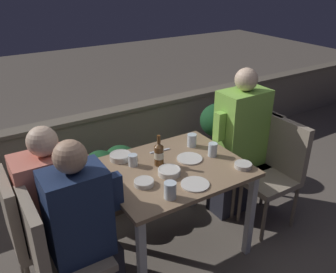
% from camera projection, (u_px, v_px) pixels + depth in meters
% --- Properties ---
extents(ground_plane, '(16.00, 16.00, 0.00)m').
position_uv_depth(ground_plane, '(172.00, 246.00, 2.92)').
color(ground_plane, '#665B51').
extents(parapet_wall, '(9.00, 0.18, 0.68)m').
position_uv_depth(parapet_wall, '(100.00, 141.00, 3.89)').
color(parapet_wall, gray).
rests_on(parapet_wall, ground_plane).
extents(dining_table, '(1.03, 0.84, 0.75)m').
position_uv_depth(dining_table, '(172.00, 178.00, 2.63)').
color(dining_table, '#937556').
rests_on(dining_table, ground_plane).
extents(planter_hedge, '(0.73, 0.47, 0.57)m').
position_uv_depth(planter_hedge, '(104.00, 178.00, 3.25)').
color(planter_hedge, brown).
rests_on(planter_hedge, ground_plane).
extents(chair_left_near, '(0.43, 0.43, 0.94)m').
position_uv_depth(chair_left_near, '(54.00, 251.00, 2.09)').
color(chair_left_near, gray).
rests_on(chair_left_near, ground_plane).
extents(person_navy_jumper, '(0.47, 0.26, 1.24)m').
position_uv_depth(person_navy_jumper, '(85.00, 229.00, 2.16)').
color(person_navy_jumper, '#282833').
rests_on(person_navy_jumper, ground_plane).
extents(chair_left_far, '(0.43, 0.43, 0.94)m').
position_uv_depth(chair_left_far, '(29.00, 225.00, 2.31)').
color(chair_left_far, gray).
rests_on(chair_left_far, ground_plane).
extents(person_coral_top, '(0.50, 0.26, 1.22)m').
position_uv_depth(person_coral_top, '(59.00, 208.00, 2.38)').
color(person_coral_top, '#282833').
rests_on(person_coral_top, ground_plane).
extents(chair_right_near, '(0.43, 0.43, 0.94)m').
position_uv_depth(chair_right_near, '(277.00, 164.00, 3.01)').
color(chair_right_near, gray).
rests_on(chair_right_near, ground_plane).
extents(chair_right_far, '(0.43, 0.43, 0.94)m').
position_uv_depth(chair_right_far, '(253.00, 149.00, 3.25)').
color(chair_right_far, gray).
rests_on(chair_right_far, ground_plane).
extents(person_green_blouse, '(0.50, 0.26, 1.34)m').
position_uv_depth(person_green_blouse, '(237.00, 143.00, 3.10)').
color(person_green_blouse, '#282833').
rests_on(person_green_blouse, ground_plane).
extents(beer_bottle, '(0.07, 0.07, 0.24)m').
position_uv_depth(beer_bottle, '(159.00, 154.00, 2.58)').
color(beer_bottle, brown).
rests_on(beer_bottle, dining_table).
extents(plate_0, '(0.19, 0.19, 0.01)m').
position_uv_depth(plate_0, '(195.00, 184.00, 2.37)').
color(plate_0, silver).
rests_on(plate_0, dining_table).
extents(plate_1, '(0.19, 0.19, 0.01)m').
position_uv_depth(plate_1, '(190.00, 158.00, 2.69)').
color(plate_1, silver).
rests_on(plate_1, dining_table).
extents(bowl_0, '(0.14, 0.14, 0.03)m').
position_uv_depth(bowl_0, '(144.00, 182.00, 2.37)').
color(bowl_0, beige).
rests_on(bowl_0, dining_table).
extents(bowl_1, '(0.16, 0.16, 0.05)m').
position_uv_depth(bowl_1, '(120.00, 156.00, 2.68)').
color(bowl_1, beige).
rests_on(bowl_1, dining_table).
extents(bowl_2, '(0.16, 0.16, 0.04)m').
position_uv_depth(bowl_2, '(169.00, 171.00, 2.49)').
color(bowl_2, silver).
rests_on(bowl_2, dining_table).
extents(bowl_3, '(0.13, 0.13, 0.03)m').
position_uv_depth(bowl_3, '(243.00, 165.00, 2.58)').
color(bowl_3, beige).
rests_on(bowl_3, dining_table).
extents(glass_cup_0, '(0.08, 0.08, 0.11)m').
position_uv_depth(glass_cup_0, '(170.00, 190.00, 2.22)').
color(glass_cup_0, silver).
rests_on(glass_cup_0, dining_table).
extents(glass_cup_1, '(0.07, 0.07, 0.09)m').
position_uv_depth(glass_cup_1, '(133.00, 160.00, 2.59)').
color(glass_cup_1, silver).
rests_on(glass_cup_1, dining_table).
extents(glass_cup_2, '(0.07, 0.07, 0.11)m').
position_uv_depth(glass_cup_2, '(213.00, 150.00, 2.72)').
color(glass_cup_2, silver).
rests_on(glass_cup_2, dining_table).
extents(glass_cup_3, '(0.08, 0.08, 0.10)m').
position_uv_depth(glass_cup_3, '(192.00, 140.00, 2.87)').
color(glass_cup_3, silver).
rests_on(glass_cup_3, dining_table).
extents(fork_0, '(0.17, 0.04, 0.01)m').
position_uv_depth(fork_0, '(160.00, 151.00, 2.81)').
color(fork_0, silver).
rests_on(fork_0, dining_table).
extents(potted_plant, '(0.40, 0.40, 0.78)m').
position_uv_depth(potted_plant, '(218.00, 131.00, 3.81)').
color(potted_plant, brown).
rests_on(potted_plant, ground_plane).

